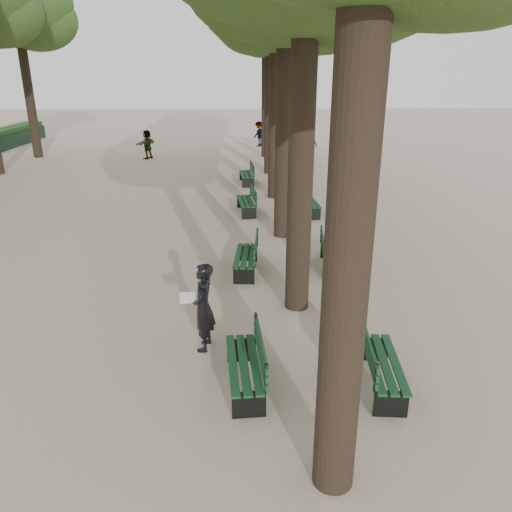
{
  "coord_description": "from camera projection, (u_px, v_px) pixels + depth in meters",
  "views": [
    {
      "loc": [
        0.44,
        -6.96,
        4.97
      ],
      "look_at": [
        0.6,
        3.0,
        1.2
      ],
      "focal_mm": 35.0,
      "sensor_mm": 36.0,
      "label": 1
    }
  ],
  "objects": [
    {
      "name": "pedestrian_c",
      "position": [
        310.0,
        147.0,
        27.28
      ],
      "size": [
        1.01,
        0.94,
        1.76
      ],
      "primitive_type": "imported",
      "rotation": [
        0.0,
        0.0,
        3.86
      ],
      "color": "#262628",
      "rests_on": "ground"
    },
    {
      "name": "bench_left_0",
      "position": [
        245.0,
        373.0,
        8.2
      ],
      "size": [
        0.72,
        1.84,
        0.92
      ],
      "color": "black",
      "rests_on": "ground"
    },
    {
      "name": "bench_right_2",
      "position": [
        309.0,
        207.0,
        17.99
      ],
      "size": [
        0.72,
        1.84,
        0.92
      ],
      "color": "black",
      "rests_on": "ground"
    },
    {
      "name": "bench_left_3",
      "position": [
        246.0,
        178.0,
        22.69
      ],
      "size": [
        0.73,
        1.84,
        0.92
      ],
      "color": "black",
      "rests_on": "ground"
    },
    {
      "name": "bench_right_3",
      "position": [
        296.0,
        177.0,
        22.8
      ],
      "size": [
        0.69,
        1.83,
        0.92
      ],
      "color": "black",
      "rests_on": "ground"
    },
    {
      "name": "tree_far_5",
      "position": [
        15.0,
        4.0,
        26.71
      ],
      "size": [
        6.0,
        6.0,
        10.45
      ],
      "color": "#33261C",
      "rests_on": "ground"
    },
    {
      "name": "bench_left_2",
      "position": [
        246.0,
        206.0,
        18.1
      ],
      "size": [
        0.78,
        1.86,
        0.92
      ],
      "color": "black",
      "rests_on": "ground"
    },
    {
      "name": "tree_central_5",
      "position": [
        267.0,
        15.0,
        27.08
      ],
      "size": [
        6.0,
        6.0,
        9.95
      ],
      "color": "#33261C",
      "rests_on": "ground"
    },
    {
      "name": "pedestrian_b",
      "position": [
        259.0,
        134.0,
        33.36
      ],
      "size": [
        0.9,
        1.03,
        1.63
      ],
      "primitive_type": "imported",
      "rotation": [
        0.0,
        0.0,
        4.05
      ],
      "color": "#262628",
      "rests_on": "ground"
    },
    {
      "name": "pedestrian_e",
      "position": [
        147.0,
        144.0,
        28.82
      ],
      "size": [
        1.04,
        1.47,
        1.63
      ],
      "primitive_type": "imported",
      "rotation": [
        0.0,
        0.0,
        4.18
      ],
      "color": "#262628",
      "rests_on": "ground"
    },
    {
      "name": "bench_right_0",
      "position": [
        382.0,
        372.0,
        8.22
      ],
      "size": [
        0.7,
        1.84,
        0.92
      ],
      "color": "black",
      "rests_on": "ground"
    },
    {
      "name": "bench_left_1",
      "position": [
        246.0,
        262.0,
        12.86
      ],
      "size": [
        0.68,
        1.83,
        0.92
      ],
      "color": "black",
      "rests_on": "ground"
    },
    {
      "name": "ground",
      "position": [
        223.0,
        388.0,
        8.26
      ],
      "size": [
        120.0,
        120.0,
        0.0
      ],
      "primitive_type": "plane",
      "color": "#BEA790",
      "rests_on": "ground"
    },
    {
      "name": "tree_central_4",
      "position": [
        271.0,
        4.0,
        22.41
      ],
      "size": [
        6.0,
        6.0,
        9.95
      ],
      "color": "#33261C",
      "rests_on": "ground"
    },
    {
      "name": "bench_right_1",
      "position": [
        332.0,
        259.0,
        13.08
      ],
      "size": [
        0.73,
        1.84,
        0.92
      ],
      "color": "black",
      "rests_on": "ground"
    },
    {
      "name": "man_with_map",
      "position": [
        203.0,
        307.0,
        9.15
      ],
      "size": [
        0.64,
        0.72,
        1.7
      ],
      "color": "black",
      "rests_on": "ground"
    }
  ]
}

